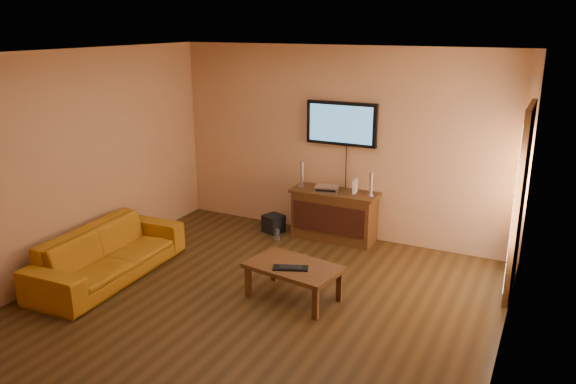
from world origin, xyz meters
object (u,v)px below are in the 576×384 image
Objects in this scene: speaker_right at (371,185)px; game_console at (355,186)px; subwoofer at (274,223)px; bottle at (277,235)px; speaker_left at (302,175)px; television at (341,124)px; keyboard at (291,268)px; av_receiver at (327,188)px; sofa at (108,245)px; media_console at (334,215)px; coffee_table at (294,269)px.

speaker_right is 0.24m from game_console.
subwoofer reaches higher than bottle.
speaker_right is at bearing -0.67° from speaker_left.
keyboard is at bearing -82.65° from television.
game_console is (0.38, 0.08, 0.06)m from av_receiver.
sofa is 6.37× the size of av_receiver.
sofa is at bearing -170.58° from keyboard.
speaker_left reaches higher than speaker_right.
speaker_right is (0.52, 0.01, 0.51)m from media_console.
sofa is 2.85m from speaker_left.
av_receiver is 1.26× the size of subwoofer.
speaker_right is at bearing -19.19° from television.
sofa is 10.64× the size of bottle.
keyboard is (0.01, -0.10, 0.06)m from coffee_table.
media_console is at bearing -176.05° from game_console.
av_receiver is 1.02m from subwoofer.
sofa reaches higher than coffee_table.
subwoofer is (-0.80, -0.10, -0.62)m from av_receiver.
speaker_left is 2.22m from keyboard.
keyboard is at bearing -81.94° from media_console.
speaker_left is 0.44m from av_receiver.
television is at bearing 39.36° from subwoofer.
bottle is at bearing -158.52° from game_console.
television is 3.48m from sofa.
speaker_right is (0.52, -0.18, -0.78)m from television.
television is 0.95m from speaker_right.
bottle is 0.48× the size of keyboard.
bottle is at bearing -137.41° from television.
subwoofer is at bearing 173.50° from av_receiver.
coffee_table is at bearing -56.62° from bottle.
keyboard is at bearing -96.76° from speaker_right.
subwoofer is 0.63× the size of keyboard.
game_console is at bearing 8.82° from media_console.
game_console reaches higher than sofa.
media_console is 1.30m from television.
speaker_left is at bearing -34.47° from sofa.
game_console reaches higher than subwoofer.
bottle is at bearing -159.23° from av_receiver.
bottle is (-0.17, -0.46, -0.79)m from speaker_left.
speaker_left is at bearing 177.08° from media_console.
sofa is 3.02m from av_receiver.
coffee_table is 5.68× the size of bottle.
speaker_left reaches higher than bottle.
coffee_table is 3.08× the size of speaker_left.
subwoofer is at bearing 122.57° from keyboard.
speaker_right is 0.63m from av_receiver.
bottle is at bearing -36.93° from sofa.
keyboard is (0.97, -1.56, 0.33)m from bottle.
television reaches higher than coffee_table.
coffee_table is at bearing -67.60° from speaker_left.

